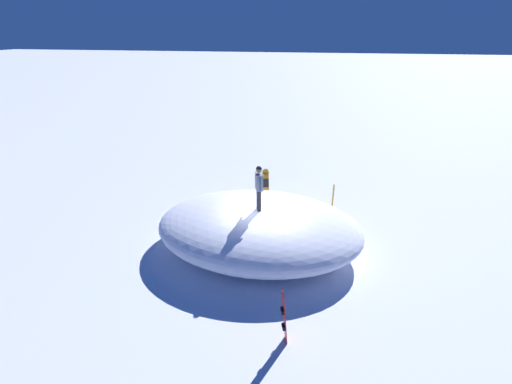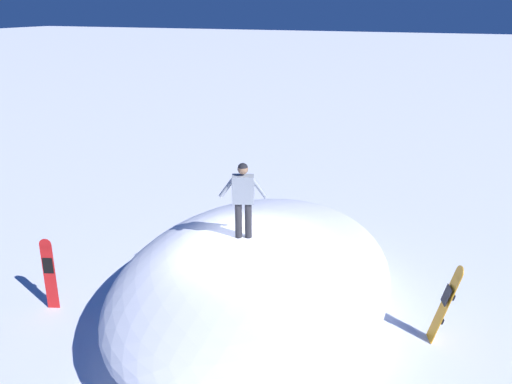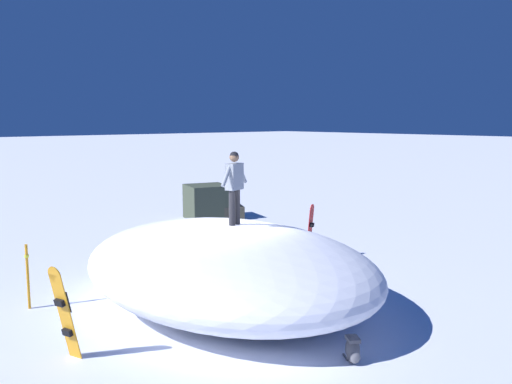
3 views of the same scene
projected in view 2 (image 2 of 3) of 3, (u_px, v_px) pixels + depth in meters
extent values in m
plane|color=white|center=(244.00, 314.00, 9.96)|extent=(240.00, 240.00, 0.00)
ellipsoid|color=white|center=(256.00, 275.00, 9.77)|extent=(5.71, 7.64, 1.76)
cylinder|color=black|center=(248.00, 220.00, 9.34)|extent=(0.14, 0.14, 0.77)
cylinder|color=black|center=(239.00, 220.00, 9.34)|extent=(0.14, 0.14, 0.77)
cube|color=#8C939E|center=(243.00, 189.00, 9.09)|extent=(0.47, 0.34, 0.57)
sphere|color=#936B4C|center=(243.00, 169.00, 8.93)|extent=(0.21, 0.21, 0.21)
cylinder|color=#8C939E|center=(258.00, 187.00, 9.06)|extent=(0.38, 0.20, 0.48)
cylinder|color=#8C939E|center=(228.00, 187.00, 9.08)|extent=(0.38, 0.20, 0.48)
sphere|color=black|center=(243.00, 168.00, 8.92)|extent=(0.20, 0.20, 0.20)
cube|color=orange|center=(443.00, 307.00, 8.90)|extent=(0.44, 0.39, 1.55)
cylinder|color=orange|center=(459.00, 273.00, 8.60)|extent=(0.17, 0.31, 0.29)
cube|color=black|center=(446.00, 295.00, 8.79)|extent=(0.16, 0.26, 0.37)
cube|color=black|center=(451.00, 295.00, 8.79)|extent=(0.15, 0.21, 0.12)
cube|color=black|center=(440.00, 319.00, 9.00)|extent=(0.15, 0.21, 0.12)
cube|color=red|center=(50.00, 277.00, 9.94)|extent=(0.29, 0.22, 1.51)
cylinder|color=red|center=(45.00, 245.00, 9.72)|extent=(0.26, 0.12, 0.26)
cube|color=black|center=(48.00, 266.00, 9.85)|extent=(0.22, 0.11, 0.36)
cube|color=black|center=(49.00, 264.00, 9.90)|extent=(0.21, 0.14, 0.12)
cube|color=black|center=(52.00, 287.00, 10.06)|extent=(0.21, 0.14, 0.12)
ellipsoid|color=#4C4C51|center=(307.00, 232.00, 13.08)|extent=(0.38, 0.41, 0.45)
ellipsoid|color=slate|center=(311.00, 233.00, 13.19)|extent=(0.20, 0.18, 0.22)
cube|color=#4C4C51|center=(307.00, 226.00, 13.01)|extent=(0.32, 0.34, 0.06)
cylinder|color=#4C4C51|center=(300.00, 239.00, 13.11)|extent=(0.16, 0.21, 0.04)
cylinder|color=#4C4C51|center=(303.00, 241.00, 13.01)|extent=(0.16, 0.21, 0.04)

